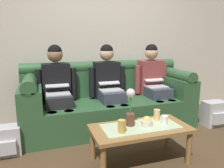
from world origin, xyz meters
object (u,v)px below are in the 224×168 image
Objects in this scene: cup_near_left at (122,126)px; cup_near_right at (122,124)px; coffee_table at (140,131)px; person_right at (153,80)px; flower_vase at (130,109)px; cup_far_center at (165,120)px; person_middle at (109,83)px; snack_bowl at (147,122)px; backpack_left at (7,141)px; couch at (109,102)px; cup_far_left at (157,115)px; person_left at (57,86)px; backpack_right at (214,114)px.

cup_near_left is 0.10m from cup_near_right.
person_right is at bearing 55.36° from coffee_table.
cup_far_center is at bearing -11.99° from flower_vase.
snack_bowl is (0.06, -1.09, -0.21)m from person_middle.
snack_bowl reaches higher than backpack_left.
flower_vase is at bearing 42.57° from cup_near_left.
coffee_table is at bearing 173.50° from cup_far_center.
backpack_left is at bearing -160.90° from couch.
person_middle reaches higher than flower_vase.
cup_far_left is at bearing -76.03° from couch.
person_left reaches higher than backpack_left.
snack_bowl reaches higher than coffee_table.
cup_far_left reaches higher than snack_bowl.
person_middle reaches higher than cup_far_center.
backpack_left is (-1.36, -0.46, -0.50)m from person_middle.
backpack_left is at bearing -142.87° from person_left.
backpack_right is at bearing -0.99° from backpack_left.
coffee_table is 2.74× the size of backpack_right.
cup_near_right reaches higher than coffee_table.
person_right is 13.49× the size of cup_far_center.
coffee_table is at bearing -0.21° from cup_near_right.
flower_vase reaches higher than cup_far_left.
backpack_left is (-1.36, -0.47, -0.20)m from couch.
coffee_table is 11.44× the size of cup_near_right.
snack_bowl is at bearing -121.89° from person_right.
couch is 20.38× the size of cup_far_left.
person_middle is 13.49× the size of cup_far_center.
backpack_left is (-2.10, -0.46, -0.50)m from person_right.
snack_bowl is at bearing 13.29° from cup_near_left.
couch reaches higher than flower_vase.
flower_vase is 3.26× the size of snack_bowl.
person_middle is at bearing 180.00° from person_right.
flower_vase is at bearing 168.01° from cup_far_center.
backpack_right is (1.52, -0.52, -0.18)m from couch.
couch is at bearing 179.64° from person_right.
couch is 7.41× the size of backpack_left.
couch reaches higher than cup_near_right.
person_middle reaches higher than cup_near_right.
couch is 19.68× the size of cup_near_left.
person_left is 1.22m from flower_vase.
cup_near_left is at bearing -130.26° from person_right.
cup_far_left is (0.49, 0.18, -0.00)m from cup_near_left.
person_right is 1.04m from backpack_right.
backpack_right is (2.26, -0.51, -0.47)m from person_left.
flower_vase is at bearing -95.30° from person_middle.
snack_bowl is 1.34× the size of cup_near_right.
couch is 1.45m from backpack_left.
couch is 1.02m from cup_far_left.
person_middle is 1.03m from flower_vase.
cup_far_center is (0.36, -0.08, -0.14)m from flower_vase.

